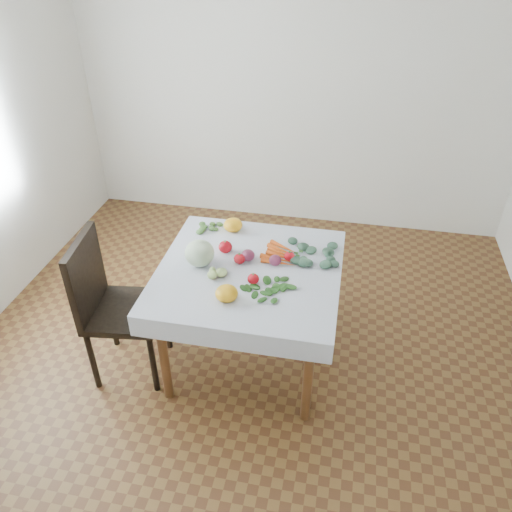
{
  "coord_description": "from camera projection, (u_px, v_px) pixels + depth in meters",
  "views": [
    {
      "loc": [
        0.53,
        -2.44,
        2.57
      ],
      "look_at": [
        0.03,
        0.06,
        0.82
      ],
      "focal_mm": 35.0,
      "sensor_mm": 36.0,
      "label": 1
    }
  ],
  "objects": [
    {
      "name": "ground",
      "position": [
        250.0,
        356.0,
        3.51
      ],
      "size": [
        4.0,
        4.0,
        0.0
      ],
      "primitive_type": "plane",
      "color": "brown"
    },
    {
      "name": "back_wall",
      "position": [
        296.0,
        83.0,
        4.37
      ],
      "size": [
        4.0,
        0.04,
        2.7
      ],
      "primitive_type": "cube",
      "color": "white",
      "rests_on": "ground"
    },
    {
      "name": "table",
      "position": [
        249.0,
        282.0,
        3.14
      ],
      "size": [
        1.0,
        1.0,
        0.75
      ],
      "color": "brown",
      "rests_on": "ground"
    },
    {
      "name": "tablecloth",
      "position": [
        249.0,
        269.0,
        3.09
      ],
      "size": [
        1.12,
        1.12,
        0.01
      ],
      "primitive_type": "cube",
      "color": "silver",
      "rests_on": "table"
    },
    {
      "name": "chair",
      "position": [
        109.0,
        300.0,
        3.12
      ],
      "size": [
        0.51,
        0.51,
        1.01
      ],
      "color": "black",
      "rests_on": "ground"
    },
    {
      "name": "cabbage",
      "position": [
        200.0,
        253.0,
        3.08
      ],
      "size": [
        0.23,
        0.23,
        0.17
      ],
      "primitive_type": "ellipsoid",
      "rotation": [
        0.0,
        0.0,
        0.29
      ],
      "color": "beige",
      "rests_on": "tablecloth"
    },
    {
      "name": "tomato_a",
      "position": [
        225.0,
        247.0,
        3.22
      ],
      "size": [
        0.11,
        0.11,
        0.08
      ],
      "primitive_type": "ellipsoid",
      "rotation": [
        0.0,
        0.0,
        -0.27
      ],
      "color": "red",
      "rests_on": "tablecloth"
    },
    {
      "name": "tomato_b",
      "position": [
        289.0,
        256.0,
        3.15
      ],
      "size": [
        0.08,
        0.08,
        0.06
      ],
      "primitive_type": "ellipsoid",
      "rotation": [
        0.0,
        0.0,
        0.28
      ],
      "color": "red",
      "rests_on": "tablecloth"
    },
    {
      "name": "tomato_c",
      "position": [
        253.0,
        279.0,
        2.95
      ],
      "size": [
        0.08,
        0.08,
        0.06
      ],
      "primitive_type": "ellipsoid",
      "rotation": [
        0.0,
        0.0,
        0.1
      ],
      "color": "red",
      "rests_on": "tablecloth"
    },
    {
      "name": "tomato_d",
      "position": [
        239.0,
        259.0,
        3.12
      ],
      "size": [
        0.08,
        0.08,
        0.06
      ],
      "primitive_type": "ellipsoid",
      "rotation": [
        0.0,
        0.0,
        0.16
      ],
      "color": "red",
      "rests_on": "tablecloth"
    },
    {
      "name": "heirloom_back",
      "position": [
        233.0,
        225.0,
        3.43
      ],
      "size": [
        0.16,
        0.16,
        0.09
      ],
      "primitive_type": "ellipsoid",
      "rotation": [
        0.0,
        0.0,
        -0.21
      ],
      "color": "gold",
      "rests_on": "tablecloth"
    },
    {
      "name": "heirloom_front",
      "position": [
        227.0,
        293.0,
        2.82
      ],
      "size": [
        0.13,
        0.13,
        0.09
      ],
      "primitive_type": "ellipsoid",
      "rotation": [
        0.0,
        0.0,
        0.01
      ],
      "color": "gold",
      "rests_on": "tablecloth"
    },
    {
      "name": "onion_a",
      "position": [
        248.0,
        255.0,
        3.15
      ],
      "size": [
        0.09,
        0.09,
        0.07
      ],
      "primitive_type": "ellipsoid",
      "rotation": [
        0.0,
        0.0,
        -0.08
      ],
      "color": "#621C42",
      "rests_on": "tablecloth"
    },
    {
      "name": "onion_b",
      "position": [
        275.0,
        260.0,
        3.11
      ],
      "size": [
        0.09,
        0.09,
        0.07
      ],
      "primitive_type": "ellipsoid",
      "rotation": [
        0.0,
        0.0,
        0.21
      ],
      "color": "#621C42",
      "rests_on": "tablecloth"
    },
    {
      "name": "tomatillo_cluster",
      "position": [
        215.0,
        273.0,
        3.02
      ],
      "size": [
        0.12,
        0.12,
        0.05
      ],
      "color": "#A9C773",
      "rests_on": "tablecloth"
    },
    {
      "name": "carrot_bunch",
      "position": [
        281.0,
        255.0,
        3.19
      ],
      "size": [
        0.22,
        0.27,
        0.03
      ],
      "color": "#E24D19",
      "rests_on": "tablecloth"
    },
    {
      "name": "kale_bunch",
      "position": [
        313.0,
        254.0,
        3.19
      ],
      "size": [
        0.33,
        0.25,
        0.04
      ],
      "color": "#365844",
      "rests_on": "tablecloth"
    },
    {
      "name": "basil_bunch",
      "position": [
        266.0,
        288.0,
        2.92
      ],
      "size": [
        0.31,
        0.23,
        0.01
      ],
      "color": "#24561A",
      "rests_on": "tablecloth"
    },
    {
      "name": "dill_bunch",
      "position": [
        213.0,
        228.0,
        3.47
      ],
      "size": [
        0.21,
        0.16,
        0.02
      ],
      "color": "#466C31",
      "rests_on": "tablecloth"
    }
  ]
}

